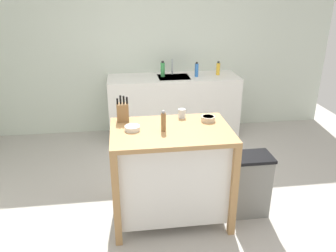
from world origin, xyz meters
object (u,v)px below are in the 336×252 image
at_px(kitchen_island, 171,170).
at_px(bottle_dish_soap, 197,70).
at_px(knife_block, 123,112).
at_px(drinking_cup, 182,113).
at_px(bowl_stoneware_deep, 132,128).
at_px(pepper_grinder, 163,121).
at_px(bowl_ceramic_small, 208,119).
at_px(trash_bin, 250,184).
at_px(bottle_spray_cleaner, 218,69).
at_px(sink_faucet, 172,67).
at_px(bottle_hand_soap, 163,69).

bearing_deg(kitchen_island, bottle_dish_soap, 71.35).
relative_size(knife_block, drinking_cup, 2.91).
height_order(knife_block, bowl_stoneware_deep, knife_block).
bearing_deg(knife_block, drinking_cup, 1.23).
height_order(bowl_stoneware_deep, pepper_grinder, pepper_grinder).
bearing_deg(pepper_grinder, bottle_dish_soap, 69.70).
xyz_separation_m(bowl_stoneware_deep, drinking_cup, (0.49, 0.25, 0.02)).
height_order(bowl_ceramic_small, trash_bin, bowl_ceramic_small).
height_order(kitchen_island, drinking_cup, drinking_cup).
height_order(kitchen_island, bowl_ceramic_small, bowl_ceramic_small).
height_order(trash_bin, bottle_spray_cleaner, bottle_spray_cleaner).
xyz_separation_m(drinking_cup, bottle_dish_soap, (0.50, 1.63, 0.03)).
bearing_deg(bowl_ceramic_small, pepper_grinder, -158.62).
height_order(bowl_ceramic_small, bottle_dish_soap, bottle_dish_soap).
height_order(pepper_grinder, trash_bin, pepper_grinder).
relative_size(bowl_stoneware_deep, bottle_spray_cleaner, 0.69).
relative_size(trash_bin, bottle_dish_soap, 3.02).
bearing_deg(bottle_dish_soap, bowl_ceramic_small, -98.69).
bearing_deg(pepper_grinder, bowl_stoneware_deep, 169.33).
height_order(pepper_grinder, sink_faucet, sink_faucet).
xyz_separation_m(knife_block, trash_bin, (1.20, -0.30, -0.70)).
xyz_separation_m(pepper_grinder, trash_bin, (0.85, -0.01, -0.70)).
distance_m(trash_bin, bottle_hand_soap, 2.21).
xyz_separation_m(trash_bin, bottle_hand_soap, (-0.61, 2.01, 0.69)).
bearing_deg(bottle_spray_cleaner, pepper_grinder, -117.70).
relative_size(drinking_cup, bottle_hand_soap, 0.39).
bearing_deg(drinking_cup, sink_faucet, 84.51).
xyz_separation_m(knife_block, drinking_cup, (0.56, 0.01, -0.05)).
distance_m(bowl_stoneware_deep, bottle_hand_soap, 2.01).
distance_m(bowl_stoneware_deep, drinking_cup, 0.55).
xyz_separation_m(pepper_grinder, bottle_dish_soap, (0.71, 1.92, -0.02)).
bearing_deg(trash_bin, bottle_dish_soap, 94.05).
bearing_deg(bottle_hand_soap, knife_block, -108.91).
height_order(knife_block, pepper_grinder, knife_block).
bearing_deg(knife_block, bottle_spray_cleaner, 50.70).
relative_size(drinking_cup, trash_bin, 0.14).
relative_size(pepper_grinder, bottle_dish_soap, 0.92).
xyz_separation_m(sink_faucet, bottle_hand_soap, (-0.15, -0.11, -0.01)).
bearing_deg(trash_bin, pepper_grinder, 179.10).
distance_m(knife_block, bottle_spray_cleaner, 2.19).
height_order(bowl_stoneware_deep, bottle_dish_soap, bottle_dish_soap).
relative_size(bowl_ceramic_small, sink_faucet, 0.59).
distance_m(kitchen_island, drinking_cup, 0.55).
relative_size(bowl_stoneware_deep, bottle_dish_soap, 0.65).
xyz_separation_m(bowl_ceramic_small, bottle_hand_soap, (-0.21, 1.82, 0.05)).
height_order(knife_block, bowl_ceramic_small, knife_block).
distance_m(drinking_cup, bottle_spray_cleaner, 1.87).
bearing_deg(bottle_hand_soap, bowl_stoneware_deep, -104.66).
xyz_separation_m(sink_faucet, bottle_spray_cleaner, (0.65, -0.13, -0.02)).
height_order(drinking_cup, trash_bin, drinking_cup).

